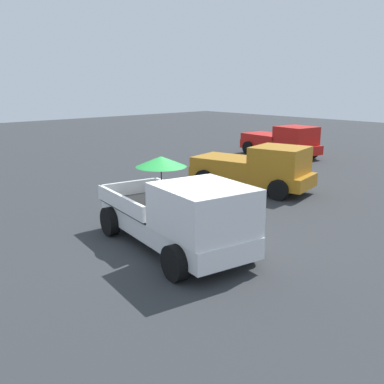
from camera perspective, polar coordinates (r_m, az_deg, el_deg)
ground_plane at (r=11.62m, az=-2.51°, el=-7.05°), size 80.00×80.00×0.00m
pickup_truck_main at (r=10.94m, az=-1.34°, el=-2.96°), size 5.28×2.89×2.27m
pickup_truck_red at (r=26.00m, az=11.56°, el=6.40°), size 4.97×2.58×1.80m
pickup_truck_far at (r=17.61m, az=8.23°, el=3.04°), size 5.08×3.00×1.80m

